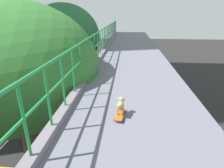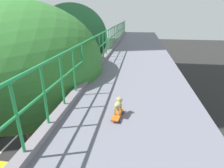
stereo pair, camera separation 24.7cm
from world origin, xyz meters
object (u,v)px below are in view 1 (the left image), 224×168
Objects in this scene: car_blue_fifth at (46,116)px; toy_skateboard at (120,114)px; city_bus at (55,61)px; small_dog at (121,104)px.

car_blue_fifth is 11.47m from toy_skateboard.
toy_skateboard reaches higher than city_bus.
city_bus is 21.65× the size of toy_skateboard.
small_dog is at bearing -64.53° from city_bus.
car_blue_fifth is 12.92m from city_bus.
car_blue_fifth is at bearing -72.73° from city_bus.
car_blue_fifth is 0.33× the size of city_bus.
toy_skateboard reaches higher than car_blue_fifth.
small_dog is (0.00, 0.07, 0.21)m from toy_skateboard.
small_dog reaches higher than city_bus.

